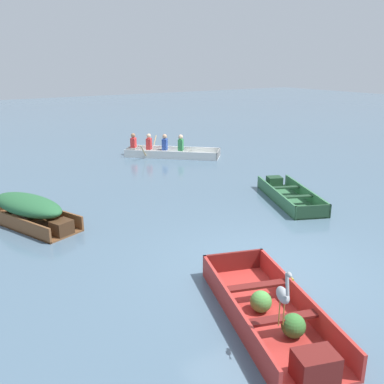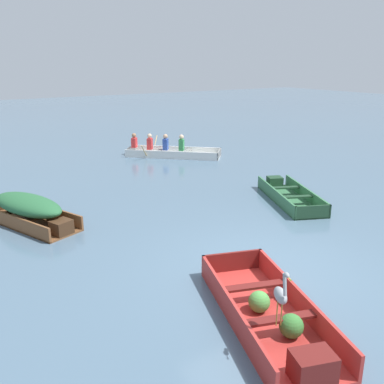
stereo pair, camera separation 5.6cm
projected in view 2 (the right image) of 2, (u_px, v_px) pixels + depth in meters
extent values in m
plane|color=slate|center=(267.00, 269.00, 7.84)|extent=(80.00, 80.00, 0.00)
cube|color=#AD2D28|center=(265.00, 318.00, 6.33)|extent=(2.02, 3.24, 0.04)
cube|color=#AD2D28|center=(299.00, 302.00, 6.40)|extent=(1.01, 2.90, 0.39)
cube|color=#AD2D28|center=(232.00, 312.00, 6.15)|extent=(1.01, 2.90, 0.39)
cube|color=maroon|center=(232.00, 262.00, 7.66)|extent=(1.08, 0.40, 0.39)
cube|color=maroon|center=(313.00, 367.00, 5.03)|extent=(0.59, 0.50, 0.35)
cube|color=maroon|center=(280.00, 319.00, 5.82)|extent=(1.02, 0.47, 0.04)
cube|color=maroon|center=(255.00, 286.00, 6.67)|extent=(1.02, 0.47, 0.04)
sphere|color=#387533|center=(291.00, 326.00, 5.81)|extent=(0.34, 0.34, 0.34)
sphere|color=#4C9342|center=(259.00, 302.00, 6.40)|extent=(0.33, 0.33, 0.33)
cube|color=#387047|center=(290.00, 200.00, 11.61)|extent=(1.99, 3.00, 0.04)
cube|color=#387047|center=(275.00, 196.00, 11.50)|extent=(1.19, 2.65, 0.35)
cube|color=#387047|center=(306.00, 194.00, 11.63)|extent=(1.19, 2.65, 0.35)
cube|color=#1E3D27|center=(313.00, 213.00, 10.24)|extent=(0.87, 0.41, 0.35)
cube|color=#1E3D27|center=(275.00, 182.00, 12.74)|extent=(0.53, 0.50, 0.31)
cube|color=#1E3D27|center=(285.00, 188.00, 11.94)|extent=(0.82, 0.48, 0.04)
cube|color=#1E3D27|center=(297.00, 197.00, 11.13)|extent=(0.82, 0.48, 0.04)
cube|color=brown|center=(30.00, 223.00, 10.00)|extent=(1.86, 2.87, 0.04)
cube|color=brown|center=(45.00, 212.00, 10.29)|extent=(1.06, 2.55, 0.35)
cube|color=brown|center=(12.00, 222.00, 9.62)|extent=(1.06, 2.55, 0.35)
cube|color=#3F2716|center=(61.00, 227.00, 9.29)|extent=(0.51, 0.49, 0.31)
cube|color=#3F2716|center=(39.00, 217.00, 9.70)|extent=(0.81, 0.45, 0.04)
cube|color=#3F2716|center=(18.00, 210.00, 10.16)|extent=(0.81, 0.45, 0.04)
ellipsoid|color=#286038|center=(27.00, 205.00, 9.87)|extent=(1.63, 2.40, 0.43)
cube|color=white|center=(174.00, 156.00, 17.04)|extent=(3.43, 3.29, 0.04)
cube|color=white|center=(171.00, 155.00, 16.53)|extent=(2.74, 2.55, 0.30)
cube|color=white|center=(176.00, 150.00, 17.48)|extent=(2.74, 2.55, 0.30)
cube|color=gray|center=(219.00, 154.00, 16.69)|extent=(0.76, 0.81, 0.30)
cube|color=gray|center=(133.00, 151.00, 17.28)|extent=(0.59, 0.59, 0.27)
cube|color=gray|center=(160.00, 150.00, 17.07)|extent=(0.77, 0.81, 0.04)
cube|color=gray|center=(187.00, 151.00, 16.89)|extent=(0.77, 0.81, 0.04)
cube|color=#338C4C|center=(181.00, 145.00, 16.85)|extent=(0.32, 0.33, 0.44)
sphere|color=beige|center=(181.00, 137.00, 16.76)|extent=(0.18, 0.18, 0.18)
cube|color=#2D4CA5|center=(166.00, 144.00, 16.96)|extent=(0.32, 0.33, 0.44)
sphere|color=tan|center=(165.00, 136.00, 16.87)|extent=(0.18, 0.18, 0.18)
cube|color=red|center=(150.00, 144.00, 17.07)|extent=(0.32, 0.33, 0.44)
sphere|color=beige|center=(150.00, 136.00, 16.98)|extent=(0.18, 0.18, 0.18)
cube|color=red|center=(134.00, 143.00, 17.18)|extent=(0.32, 0.33, 0.44)
sphere|color=#9E7051|center=(134.00, 135.00, 17.09)|extent=(0.18, 0.18, 0.18)
cylinder|color=tan|center=(144.00, 151.00, 16.33)|extent=(0.47, 0.50, 0.55)
cylinder|color=tan|center=(155.00, 143.00, 17.89)|extent=(0.47, 0.50, 0.55)
cylinder|color=olive|center=(281.00, 313.00, 5.46)|extent=(0.02, 0.02, 0.35)
cylinder|color=olive|center=(277.00, 314.00, 5.45)|extent=(0.02, 0.02, 0.35)
ellipsoid|color=#93999E|center=(280.00, 295.00, 5.38)|extent=(0.26, 0.35, 0.18)
cylinder|color=#93999E|center=(285.00, 284.00, 5.20)|extent=(0.09, 0.12, 0.28)
ellipsoid|color=#93999E|center=(287.00, 275.00, 5.12)|extent=(0.10, 0.13, 0.06)
cone|color=gold|center=(289.00, 278.00, 5.04)|extent=(0.06, 0.10, 0.02)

